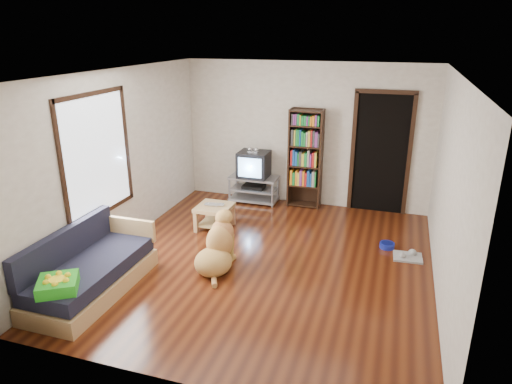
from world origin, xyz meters
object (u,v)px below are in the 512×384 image
(dog_bowl, at_px, (387,245))
(grey_rag, at_px, (408,257))
(tv_stand, at_px, (254,188))
(sofa, at_px, (90,272))
(green_cushion, at_px, (58,285))
(dog, at_px, (218,248))
(laptop, at_px, (214,206))
(crt_tv, at_px, (254,164))
(coffee_table, at_px, (215,213))
(bookshelf, at_px, (306,153))

(dog_bowl, distance_m, grey_rag, 0.39)
(tv_stand, relative_size, sofa, 0.50)
(green_cushion, bearing_deg, dog, 23.20)
(laptop, distance_m, dog, 1.31)
(grey_rag, height_order, crt_tv, crt_tv)
(grey_rag, xyz_separation_m, dog, (-2.50, -1.08, 0.28))
(sofa, bearing_deg, laptop, 71.40)
(sofa, bearing_deg, green_cushion, -79.57)
(laptop, height_order, coffee_table, laptop)
(coffee_table, bearing_deg, green_cushion, -102.02)
(sofa, bearing_deg, coffee_table, 71.63)
(sofa, relative_size, dog, 1.82)
(dog_bowl, bearing_deg, dog, -148.77)
(laptop, height_order, dog_bowl, laptop)
(tv_stand, relative_size, coffee_table, 1.64)
(crt_tv, height_order, dog, crt_tv)
(laptop, relative_size, crt_tv, 0.55)
(grey_rag, relative_size, coffee_table, 0.73)
(laptop, bearing_deg, sofa, -119.91)
(grey_rag, relative_size, dog, 0.41)
(laptop, relative_size, tv_stand, 0.35)
(green_cushion, xyz_separation_m, coffee_table, (0.62, 2.92, -0.21))
(tv_stand, xyz_separation_m, sofa, (-0.97, -3.63, -0.01))
(tv_stand, xyz_separation_m, coffee_table, (-0.23, -1.39, 0.01))
(bookshelf, bearing_deg, crt_tv, -175.68)
(crt_tv, distance_m, bookshelf, 0.99)
(green_cushion, relative_size, tv_stand, 0.45)
(bookshelf, relative_size, coffee_table, 3.27)
(grey_rag, height_order, bookshelf, bookshelf)
(coffee_table, bearing_deg, dog, -65.59)
(crt_tv, xyz_separation_m, coffee_table, (-0.23, -1.41, -0.46))
(dog, bearing_deg, green_cushion, -124.60)
(dog_bowl, distance_m, coffee_table, 2.76)
(tv_stand, bearing_deg, laptop, -99.18)
(grey_rag, distance_m, dog, 2.73)
(laptop, distance_m, bookshelf, 2.01)
(dog_bowl, relative_size, crt_tv, 0.38)
(crt_tv, relative_size, sofa, 0.32)
(green_cushion, bearing_deg, laptop, 45.66)
(grey_rag, distance_m, coffee_table, 3.06)
(green_cushion, relative_size, laptop, 1.27)
(laptop, bearing_deg, bookshelf, 40.76)
(green_cushion, xyz_separation_m, laptop, (0.62, 2.89, -0.07))
(dog_bowl, distance_m, tv_stand, 2.83)
(laptop, bearing_deg, grey_rag, -13.27)
(tv_stand, distance_m, sofa, 3.76)
(green_cushion, xyz_separation_m, grey_rag, (3.67, 2.78, -0.47))
(green_cushion, distance_m, crt_tv, 4.42)
(dog, bearing_deg, crt_tv, 96.99)
(grey_rag, bearing_deg, tv_stand, 151.60)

